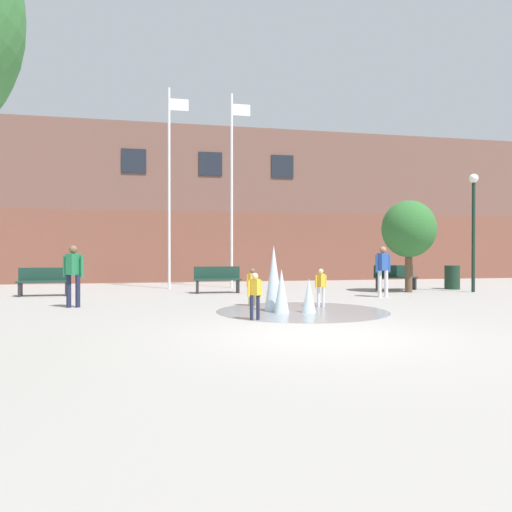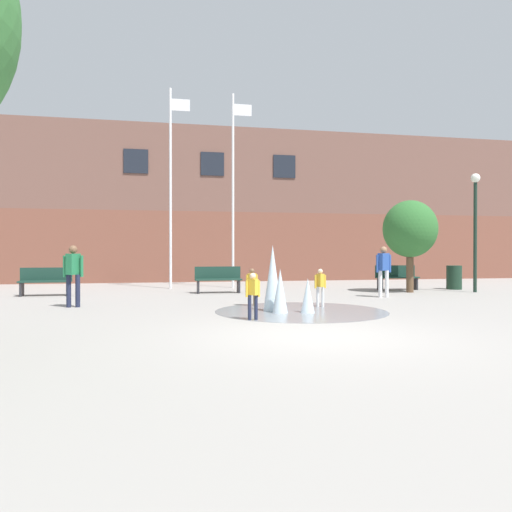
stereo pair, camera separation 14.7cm
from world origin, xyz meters
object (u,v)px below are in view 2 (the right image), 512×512
child_with_pink_shirt (252,284)px  street_tree_near_building (410,229)px  park_bench_center (218,279)px  child_in_fountain (320,285)px  adult_watching (384,267)px  park_bench_under_right_flagpole (397,277)px  child_running (253,292)px  flagpole_left (171,182)px  flagpole_right (234,185)px  trash_can (454,277)px  lamp_post_right_lane (475,215)px  adult_near_bench (73,271)px  park_bench_far_left (45,281)px

child_with_pink_shirt → street_tree_near_building: size_ratio=0.31×
park_bench_center → child_with_pink_shirt: (0.34, -4.25, 0.10)m
child_in_fountain → street_tree_near_building: 6.12m
park_bench_center → adult_watching: bearing=-28.8°
park_bench_under_right_flagpole → child_running: (-6.88, -6.94, 0.10)m
flagpole_left → park_bench_center: bearing=-57.9°
flagpole_right → adult_watching: bearing=-52.3°
child_running → trash_can: 11.33m
child_with_pink_shirt → trash_can: (8.62, 4.09, -0.13)m
child_running → lamp_post_right_lane: (9.04, 5.36, 2.12)m
street_tree_near_building → child_running: bearing=-139.5°
adult_near_bench → flagpole_right: 8.53m
child_running → adult_near_bench: size_ratio=0.62×
lamp_post_right_lane → trash_can: 2.63m
flagpole_right → street_tree_near_building: 6.94m
child_in_fountain → adult_near_bench: bearing=64.8°
child_running → child_with_pink_shirt: (0.50, 2.64, 0.00)m
park_bench_far_left → street_tree_near_building: street_tree_near_building is taller
adult_watching → trash_can: adult_watching is taller
adult_near_bench → park_bench_far_left: bearing=-126.4°
street_tree_near_building → adult_near_bench: bearing=-166.9°
adult_near_bench → flagpole_right: (5.14, 6.04, 3.14)m
park_bench_far_left → child_running: (5.45, -6.91, 0.10)m
flagpole_right → lamp_post_right_lane: 8.98m
adult_watching → adult_near_bench: (-9.07, -0.97, 0.00)m
child_running → street_tree_near_building: size_ratio=0.31×
park_bench_far_left → child_in_fountain: size_ratio=1.62×
child_running → flagpole_left: flagpole_left is taller
park_bench_under_right_flagpole → child_running: 9.77m
child_with_pink_shirt → flagpole_right: 7.54m
child_running → trash_can: bearing=-94.6°
adult_near_bench → street_tree_near_building: street_tree_near_building is taller
adult_watching → street_tree_near_building: (1.75, 1.55, 1.28)m
park_bench_center → adult_near_bench: 5.58m
park_bench_under_right_flagpole → trash_can: park_bench_under_right_flagpole is taller
adult_watching → lamp_post_right_lane: 4.54m
adult_watching → street_tree_near_building: size_ratio=0.49×
child_in_fountain → park_bench_center: bearing=8.4°
child_in_fountain → adult_watching: bearing=-66.8°
park_bench_far_left → adult_near_bench: bearing=-69.1°
child_with_pink_shirt → flagpole_right: bearing=-118.8°
child_running → child_with_pink_shirt: 2.69m
park_bench_under_right_flagpole → child_with_pink_shirt: child_with_pink_shirt is taller
park_bench_far_left → child_running: 8.80m
park_bench_center → adult_watching: 5.56m
child_running → child_in_fountain: bearing=-87.8°
park_bench_center → flagpole_right: (0.93, 2.40, 3.60)m
park_bench_under_right_flagpole → child_in_fountain: child_in_fountain is taller
flagpole_left → trash_can: bearing=-13.8°
park_bench_under_right_flagpole → street_tree_near_building: street_tree_near_building is taller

